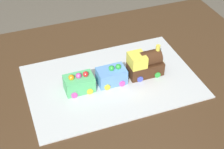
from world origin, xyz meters
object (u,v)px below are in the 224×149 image
(dining_table, at_px, (101,114))
(cake_locomotive, at_px, (145,64))
(cake_car_flatbed_mint_green, at_px, (79,83))
(cake_car_tanker_sky_blue, at_px, (112,76))

(dining_table, relative_size, cake_locomotive, 10.00)
(dining_table, distance_m, cake_car_flatbed_mint_green, 0.16)
(cake_car_tanker_sky_blue, relative_size, cake_car_flatbed_mint_green, 1.00)
(dining_table, bearing_deg, cake_car_flatbed_mint_green, -26.64)
(cake_locomotive, relative_size, cake_car_tanker_sky_blue, 1.40)
(cake_locomotive, xyz_separation_m, cake_car_flatbed_mint_green, (0.25, -0.00, -0.02))
(cake_locomotive, distance_m, cake_car_tanker_sky_blue, 0.13)
(dining_table, xyz_separation_m, cake_car_tanker_sky_blue, (-0.05, -0.03, 0.14))
(dining_table, xyz_separation_m, cake_car_flatbed_mint_green, (0.06, -0.03, 0.14))
(dining_table, height_order, cake_car_tanker_sky_blue, cake_car_tanker_sky_blue)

